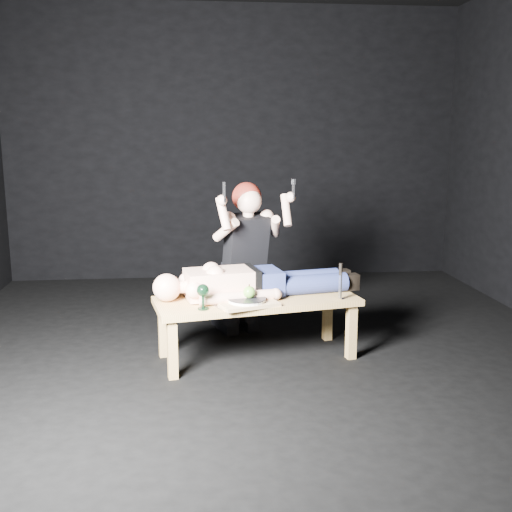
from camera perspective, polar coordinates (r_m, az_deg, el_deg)
name	(u,v)px	position (r m, az deg, el deg)	size (l,w,h in m)	color
ground	(258,350)	(4.67, 0.15, -8.82)	(5.00, 5.00, 0.00)	black
back_wall	(234,144)	(6.87, -2.10, 10.42)	(5.00, 5.00, 0.00)	black
table	(257,328)	(4.45, 0.07, -6.77)	(1.45, 0.54, 0.45)	tan
lying_man	(259,278)	(4.45, 0.25, -2.08)	(1.38, 0.42, 0.25)	#FABEA1
kneeling_woman	(242,257)	(4.86, -1.29, -0.11)	(0.68, 0.77, 1.29)	black
serving_tray	(247,303)	(4.22, -0.86, -4.43)	(0.39, 0.28, 0.02)	tan
plate	(247,300)	(4.21, -0.87, -4.15)	(0.26, 0.26, 0.02)	white
apple	(249,292)	(4.21, -0.63, -3.42)	(0.09, 0.09, 0.09)	#6DAF32
goblet	(203,297)	(4.10, -5.00, -3.83)	(0.09, 0.09, 0.18)	black
fork_flat	(217,307)	(4.16, -3.66, -4.81)	(0.01, 0.15, 0.01)	#B2B2B7
knife_flat	(264,303)	(4.26, 0.79, -4.41)	(0.01, 0.15, 0.01)	#B2B2B7
spoon_flat	(264,302)	(4.28, 0.73, -4.31)	(0.01, 0.15, 0.01)	#B2B2B7
carving_knife	(340,282)	(4.36, 7.93, -2.39)	(0.03, 0.04, 0.26)	#B2B2B7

